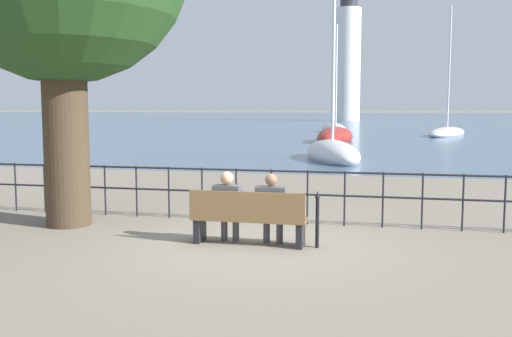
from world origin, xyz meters
The scene contains 12 objects.
ground_plane centered at (0.00, 0.00, 0.00)m, with size 1000.00×1000.00×0.00m, color gray.
harbor_water centered at (0.00, 160.12, 0.00)m, with size 600.00×300.00×0.01m.
park_bench centered at (0.00, -0.06, 0.44)m, with size 1.90×0.45×0.90m.
seated_person_left centered at (-0.37, 0.01, 0.66)m, with size 0.45×0.35×1.20m.
seated_person_right centered at (0.37, 0.01, 0.65)m, with size 0.49×0.35×1.18m.
promenade_railing centered at (0.00, 1.84, 0.69)m, with size 12.80×0.04×1.05m.
closed_umbrella centered at (1.12, 0.01, 0.51)m, with size 0.09×0.09×0.92m.
sailboat_0 centered at (7.01, 40.39, 0.26)m, with size 4.73×8.93×10.79m.
sailboat_1 centered at (-1.23, 29.81, 0.31)m, with size 2.61×7.78×8.20m.
sailboat_2 centered at (-0.12, 15.74, 0.29)m, with size 3.68×6.28×8.66m.
sailboat_3 centered at (-2.72, 45.00, 0.29)m, with size 3.59×5.55×7.73m.
harbor_lighthouse centered at (-4.98, 96.36, 11.39)m, with size 4.46×4.46×24.48m.
Camera 1 is at (2.17, -8.94, 2.22)m, focal length 40.00 mm.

